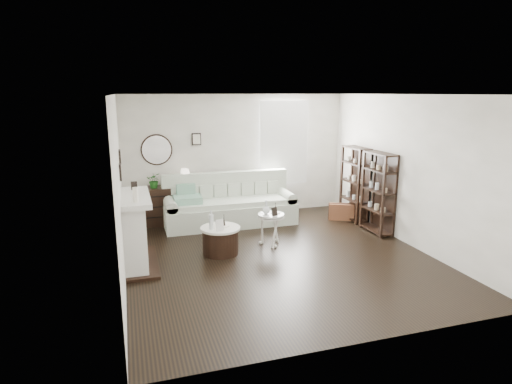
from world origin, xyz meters
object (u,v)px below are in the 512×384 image
object	(u,v)px
pedestal_table	(271,217)
sofa	(229,207)
dresser	(170,205)
drum_table	(221,240)

from	to	relation	value
pedestal_table	sofa	bearing A→B (deg)	105.05
dresser	pedestal_table	bearing A→B (deg)	-49.91
dresser	drum_table	size ratio (longest dim) A/B	1.75
dresser	pedestal_table	world-z (taller)	dresser
drum_table	dresser	bearing A→B (deg)	107.33
dresser	pedestal_table	size ratio (longest dim) A/B	2.02
sofa	pedestal_table	size ratio (longest dim) A/B	4.63
dresser	drum_table	world-z (taller)	dresser
sofa	drum_table	world-z (taller)	sofa
dresser	pedestal_table	distance (m)	2.51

